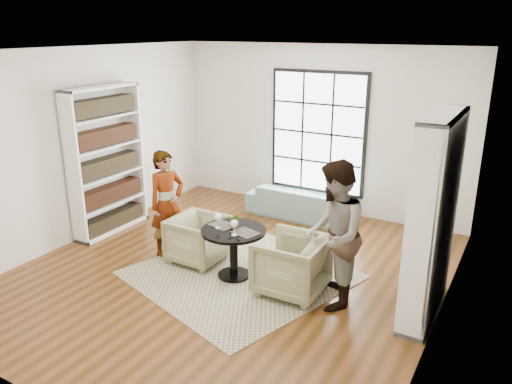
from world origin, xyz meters
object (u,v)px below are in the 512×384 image
Objects in this scene: wine_glass_right at (234,224)px; flower_centerpiece at (235,220)px; sofa at (300,202)px; armchair_left at (199,239)px; pedestal_table at (234,242)px; armchair_right at (291,265)px; person_left at (167,204)px; wine_glass_left at (218,218)px; person_right at (334,235)px.

flower_centerpiece is (-0.12, 0.21, -0.05)m from wine_glass_right.
armchair_left reaches higher than sofa.
wine_glass_right reaches higher than pedestal_table.
armchair_right is at bearing 113.22° from sofa.
flower_centerpiece is (0.69, -0.10, 0.46)m from armchair_left.
person_left is 7.38× the size of flower_centerpiece.
flower_centerpiece is (-0.01, 0.05, 0.30)m from pedestal_table.
flower_centerpiece is (0.19, 0.12, -0.04)m from wine_glass_left.
armchair_right is (1.06, -2.53, 0.11)m from sofa.
flower_centerpiece is at bearing 94.90° from sofa.
flower_centerpiece reaches higher than armchair_right.
sofa is (-0.20, 2.54, -0.24)m from pedestal_table.
person_left is (-1.25, 0.15, 0.29)m from pedestal_table.
wine_glass_right reaches higher than armchair_right.
wine_glass_right is (0.11, -0.16, 0.34)m from pedestal_table.
wine_glass_left is at bearing -86.57° from armchair_right.
wine_glass_left is (-0.00, -2.61, 0.58)m from sofa.
person_left is (-0.55, 0.00, 0.45)m from armchair_left.
person_left is (-2.11, 0.13, 0.41)m from armchair_right.
wine_glass_right is at bearing -85.08° from person_left.
pedestal_table is 1.29m from person_left.
person_right is at bearing -1.54° from flower_centerpiece.
pedestal_table is 1.04× the size of armchair_right.
armchair_right is 3.90× the size of flower_centerpiece.
wine_glass_right is (0.31, -0.09, 0.00)m from wine_glass_left.
armchair_left is 1.01m from wine_glass_right.
pedestal_table is 4.11× the size of wine_glass_right.
wine_glass_right is 0.25m from flower_centerpiece.
person_right reaches higher than wine_glass_right.
sofa is 1.18× the size of person_left.
wine_glass_left reaches higher than armchair_right.
armchair_left is 0.71m from person_left.
pedestal_table is 4.14× the size of wine_glass_left.
armchair_left is 0.48× the size of person_left.
wine_glass_right is at bearing -59.92° from flower_centerpiece.
person_right is (1.41, 0.02, 0.40)m from pedestal_table.
armchair_right is (0.86, 0.02, -0.13)m from pedestal_table.
wine_glass_right is at bearing -101.33° from person_right.
pedestal_table is 0.87m from armchair_right.
wine_glass_left is (-0.20, -0.07, 0.34)m from pedestal_table.
sofa is at bearing 89.95° from wine_glass_left.
armchair_left is 0.74m from wine_glass_left.
wine_glass_left is at bearing -112.67° from armchair_left.
armchair_left is 3.58× the size of wine_glass_left.
person_right reaches higher than armchair_right.
wine_glass_right is at bearing 97.11° from sofa.
armchair_left is (-0.50, -2.39, 0.07)m from sofa.
pedestal_table is 0.39m from wine_glass_right.
sofa is at bearing 94.35° from flower_centerpiece.
sofa is 2.48× the size of armchair_left.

